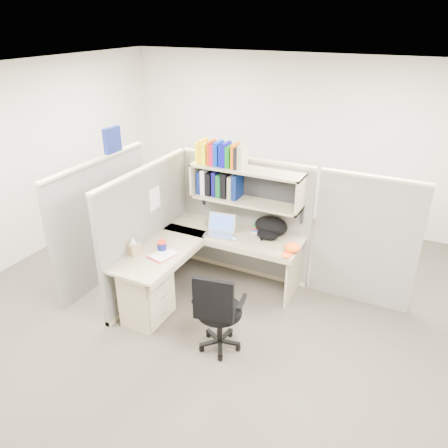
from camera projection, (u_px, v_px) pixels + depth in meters
The scene contains 14 objects.
ground at pixel (213, 305), 5.36m from camera, with size 6.00×6.00×0.00m, color #38322B.
room_shell at pixel (212, 181), 4.65m from camera, with size 6.00×6.00×6.00m.
cubicle at pixel (203, 218), 5.47m from camera, with size 3.79×1.84×1.95m.
desk at pixel (171, 278), 5.10m from camera, with size 1.74×1.75×0.73m.
laptop at pixel (219, 226), 5.39m from camera, with size 0.35×0.35×0.25m, color #B3B3B8, non-canonical shape.
backpack at pixel (270, 228), 5.36m from camera, with size 0.42×0.32×0.25m, color black, non-canonical shape.
orange_cap at pixel (292, 248), 5.05m from camera, with size 0.19×0.22×0.10m, color #FF5C16, non-canonical shape.
snack_canister at pixel (162, 245), 5.09m from camera, with size 0.11×0.11×0.11m.
tissue_box at pixel (133, 246), 4.99m from camera, with size 0.13×0.13×0.21m, color tan, non-canonical shape.
mouse at pixel (234, 238), 5.33m from camera, with size 0.09×0.06×0.03m, color #96B8D4.
paper_cup at pixel (233, 225), 5.59m from camera, with size 0.07×0.07×0.10m, color silver.
book_stack at pixel (259, 227), 5.54m from camera, with size 0.15×0.21×0.10m, color gray, non-canonical shape.
loose_paper at pixel (164, 254), 5.01m from camera, with size 0.22×0.29×0.00m, color silver, non-canonical shape.
task_chair at pixel (218, 323), 4.49m from camera, with size 0.54×0.50×0.98m.
Camera 1 is at (2.05, -3.88, 3.23)m, focal length 35.00 mm.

